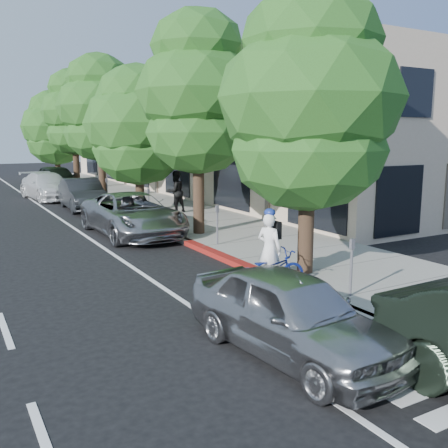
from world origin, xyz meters
TOP-DOWN VIEW (x-y plane):
  - ground at (0.00, 0.00)m, footprint 120.00×120.00m
  - sidewalk at (2.30, 8.00)m, footprint 4.60×56.00m
  - curb at (0.00, 8.00)m, footprint 0.30×56.00m
  - curb_red_segment at (0.00, 1.00)m, footprint 0.32×4.00m
  - storefront_building at (9.60, 18.00)m, footprint 10.00×36.00m
  - street_tree_0 at (0.90, -2.00)m, footprint 4.54×4.54m
  - street_tree_1 at (0.90, 4.00)m, footprint 4.28×4.28m
  - street_tree_2 at (0.90, 10.00)m, footprint 4.85×4.85m
  - street_tree_3 at (0.90, 16.00)m, footprint 4.66×4.66m
  - street_tree_4 at (0.90, 22.00)m, footprint 4.19×4.19m
  - street_tree_5 at (0.90, 28.00)m, footprint 5.11×5.11m
  - cyclist at (-0.23, -2.03)m, footprint 0.64×0.76m
  - bicycle at (-0.53, -2.45)m, footprint 1.91×0.86m
  - silver_suv at (-1.04, 5.50)m, footprint 2.63×5.59m
  - dark_sedan at (-1.02, 12.83)m, footprint 1.80×4.68m
  - white_pickup at (-1.70, 18.11)m, footprint 2.72×5.40m
  - dark_suv_far at (-0.50, 21.50)m, footprint 2.60×5.28m
  - near_car_a at (-2.20, -5.50)m, footprint 2.07×4.31m
  - pedestrian at (2.21, 8.95)m, footprint 1.04×0.88m

SIDE VIEW (x-z plane):
  - ground at x=0.00m, z-range 0.00..0.00m
  - sidewalk at x=2.30m, z-range 0.00..0.15m
  - curb at x=0.00m, z-range 0.00..0.15m
  - curb_red_segment at x=0.00m, z-range 0.00..0.15m
  - bicycle at x=-0.53m, z-range 0.00..0.97m
  - near_car_a at x=-2.20m, z-range 0.00..1.42m
  - white_pickup at x=-1.70m, z-range 0.00..1.50m
  - dark_sedan at x=-1.02m, z-range 0.00..1.52m
  - silver_suv at x=-1.04m, z-range 0.00..1.54m
  - dark_suv_far at x=-0.50m, z-range 0.00..1.73m
  - cyclist at x=-0.23m, z-range 0.00..1.76m
  - pedestrian at x=2.21m, z-range 0.15..2.04m
  - storefront_building at x=9.60m, z-range 0.00..7.00m
  - street_tree_2 at x=0.90m, z-range 0.64..7.43m
  - street_tree_5 at x=0.90m, z-range 0.66..7.75m
  - street_tree_0 at x=0.90m, z-range 0.80..7.93m
  - street_tree_1 at x=0.90m, z-range 1.04..8.88m
  - street_tree_3 at x=0.90m, z-range 1.01..9.08m
  - street_tree_4 at x=0.90m, z-range 1.08..9.02m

